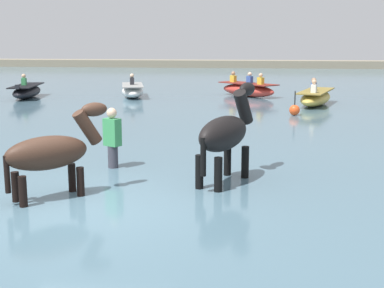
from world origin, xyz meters
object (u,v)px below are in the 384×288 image
Objects in this scene: boat_distant_east at (248,89)px; boat_far_inshore at (316,98)px; horse_lead_black at (226,136)px; boat_far_offshore at (27,91)px; horse_trailing_dark_bay at (52,155)px; channel_buoy at (295,110)px; boat_mid_outer at (133,91)px; person_onlooker_left at (113,146)px.

boat_distant_east reaches higher than boat_far_inshore.
boat_distant_east is at bearing 89.04° from horse_lead_black.
boat_far_offshore is at bearing -169.98° from boat_distant_east.
channel_buoy is at bearing 65.44° from horse_trailing_dark_bay.
horse_trailing_dark_bay is 0.66× the size of boat_mid_outer.
horse_trailing_dark_bay is 1.18× the size of person_onlooker_left.
horse_lead_black is 1.32× the size of person_onlooker_left.
boat_distant_east is (2.92, 15.72, -0.39)m from horse_trailing_dark_bay.
horse_trailing_dark_bay is 15.51m from boat_far_offshore.
horse_lead_black is 11.88m from boat_far_inshore.
person_onlooker_left reaches higher than boat_far_inshore.
horse_lead_black is 14.44m from boat_distant_east.
horse_lead_black reaches higher than boat_distant_east.
boat_mid_outer is 13.03m from person_onlooker_left.
boat_far_inshore is (12.10, -1.23, 0.01)m from boat_far_offshore.
boat_far_inshore is 2.03× the size of person_onlooker_left.
person_onlooker_left is 8.85m from channel_buoy.
person_onlooker_left is (-5.12, -10.71, 0.14)m from boat_far_inshore.
boat_far_inshore is (2.86, 11.52, -0.54)m from horse_lead_black.
channel_buoy is at bearing 62.28° from person_onlooker_left.
horse_trailing_dark_bay is at bearing -113.40° from boat_far_inshore.
horse_lead_black reaches higher than boat_far_inshore.
horse_trailing_dark_bay is 0.58× the size of boat_far_inshore.
boat_distant_east is at bearing 10.02° from boat_far_offshore.
horse_trailing_dark_bay reaches higher than person_onlooker_left.
person_onlooker_left is at bearing -78.87° from boat_mid_outer.
horse_lead_black is at bearing -102.12° from channel_buoy.
horse_trailing_dark_bay is 2.16m from person_onlooker_left.
boat_distant_east is 6.01m from channel_buoy.
horse_trailing_dark_bay is at bearing -82.00° from boat_mid_outer.
person_onlooker_left is (0.42, 2.10, -0.27)m from horse_trailing_dark_bay.
horse_trailing_dark_bay is at bearing -154.33° from horse_lead_black.
horse_trailing_dark_bay is at bearing -100.54° from boat_distant_east.
channel_buoy is at bearing -20.33° from boat_far_offshore.
boat_mid_outer reaches higher than channel_buoy.
boat_far_inshore is (5.54, 12.81, -0.41)m from horse_trailing_dark_bay.
boat_mid_outer is 5.09m from boat_distant_east.
boat_far_offshore is 11.84m from channel_buoy.
horse_lead_black is at bearing 25.67° from horse_trailing_dark_bay.
boat_far_inshore is 3.05m from channel_buoy.
boat_mid_outer is 8.28m from channel_buoy.
person_onlooker_left reaches higher than boat_mid_outer.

